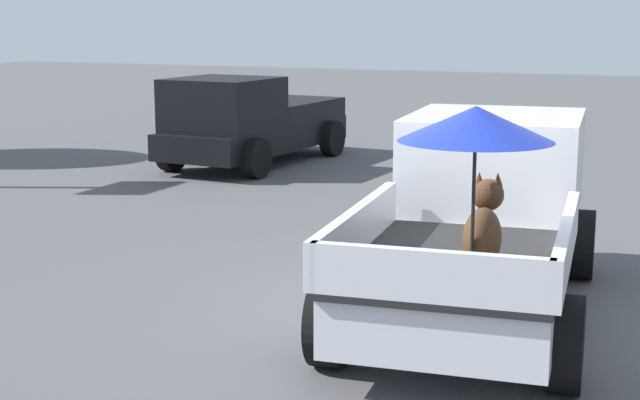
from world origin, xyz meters
The scene contains 3 objects.
ground_plane centered at (0.00, 0.00, 0.00)m, with size 80.00×80.00×0.00m, color #4C4C4F.
pickup_truck_main centered at (0.40, 0.03, 0.97)m, with size 5.23×2.71×2.29m.
pickup_truck_red centered at (7.79, 6.65, 0.87)m, with size 4.89×2.37×1.80m.
Camera 1 is at (-9.05, -2.28, 3.00)m, focal length 53.32 mm.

